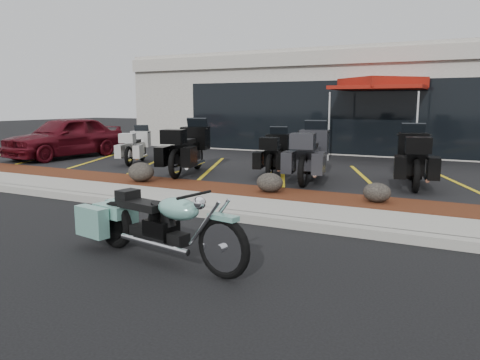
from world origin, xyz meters
The scene contains 18 objects.
ground centered at (0.00, 0.00, 0.00)m, with size 90.00×90.00×0.00m, color black.
curb centered at (0.00, 0.90, 0.07)m, with size 24.00×0.25×0.15m, color gray.
sidewalk centered at (0.00, 1.60, 0.07)m, with size 24.00×1.20×0.15m, color gray.
mulch_bed centered at (0.00, 2.80, 0.08)m, with size 24.00×1.20×0.16m, color #37150C.
upper_lot centered at (0.00, 8.20, 0.07)m, with size 26.00×9.60×0.15m, color black.
dealership_building centered at (0.00, 14.47, 2.01)m, with size 18.00×8.16×4.00m.
boulder_left centered at (-2.41, 2.62, 0.39)m, with size 0.65×0.54×0.46m, color black.
boulder_mid centered at (0.84, 2.79, 0.36)m, with size 0.57×0.47×0.40m, color black.
boulder_right centered at (3.03, 2.79, 0.34)m, with size 0.52×0.43×0.37m, color black.
hero_cruiser centered at (2.18, -1.60, 0.49)m, with size 2.76×0.70×0.97m, color #6EAB9D, non-canonical shape.
touring_white centered at (-5.09, 5.98, 0.73)m, with size 2.00×0.76×1.16m, color #BBBAB6, non-canonical shape.
touring_black_front centered at (-2.40, 5.10, 0.87)m, with size 2.49×0.95×1.45m, color black, non-canonical shape.
touring_black_mid centered at (-0.23, 5.82, 0.76)m, with size 2.11×0.81×1.23m, color black, non-canonical shape.
touring_grey centered at (0.94, 5.44, 0.87)m, with size 2.46×0.94×1.43m, color #28282D, non-canonical shape.
touring_black_rear centered at (3.24, 5.84, 0.84)m, with size 2.38×0.91×1.39m, color black, non-canonical shape.
parked_car centered at (-8.00, 5.49, 0.86)m, with size 1.68×4.18×1.43m, color #4D0B14.
traffic_cone centered at (-1.24, 7.31, 0.36)m, with size 0.29×0.29×0.41m, color #E24707.
popup_canopy centered at (1.63, 10.17, 2.58)m, with size 3.64×3.64×2.68m.
Camera 1 is at (4.68, -6.05, 1.99)m, focal length 35.00 mm.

